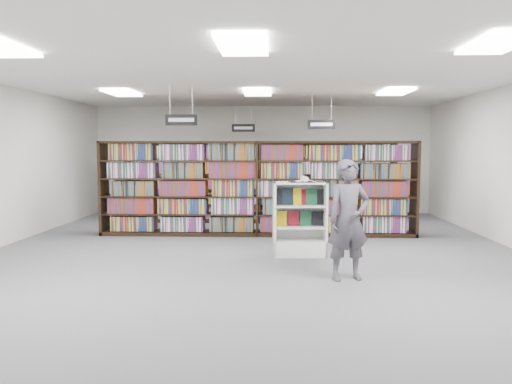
{
  "coord_description": "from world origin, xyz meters",
  "views": [
    {
      "loc": [
        0.39,
        -9.06,
        1.94
      ],
      "look_at": [
        0.03,
        0.5,
        1.1
      ],
      "focal_mm": 35.0,
      "sensor_mm": 36.0,
      "label": 1
    }
  ],
  "objects_px": {
    "bookshelf_row_near": "(257,188)",
    "open_book": "(305,180)",
    "endcap_display": "(299,230)",
    "shopper": "(348,220)"
  },
  "relations": [
    {
      "from": "endcap_display",
      "to": "shopper",
      "type": "xyz_separation_m",
      "value": [
        0.63,
        -1.68,
        0.42
      ]
    },
    {
      "from": "bookshelf_row_near",
      "to": "open_book",
      "type": "xyz_separation_m",
      "value": [
        0.93,
        -2.13,
        0.32
      ]
    },
    {
      "from": "shopper",
      "to": "bookshelf_row_near",
      "type": "bearing_deg",
      "value": 95.9
    },
    {
      "from": "open_book",
      "to": "bookshelf_row_near",
      "type": "bearing_deg",
      "value": 107.27
    },
    {
      "from": "bookshelf_row_near",
      "to": "endcap_display",
      "type": "distance_m",
      "value": 2.33
    },
    {
      "from": "bookshelf_row_near",
      "to": "open_book",
      "type": "relative_size",
      "value": 11.32
    },
    {
      "from": "bookshelf_row_near",
      "to": "shopper",
      "type": "height_order",
      "value": "bookshelf_row_near"
    },
    {
      "from": "bookshelf_row_near",
      "to": "endcap_display",
      "type": "xyz_separation_m",
      "value": [
        0.84,
        -2.09,
        -0.59
      ]
    },
    {
      "from": "endcap_display",
      "to": "open_book",
      "type": "relative_size",
      "value": 2.16
    },
    {
      "from": "open_book",
      "to": "shopper",
      "type": "relative_size",
      "value": 0.35
    }
  ]
}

